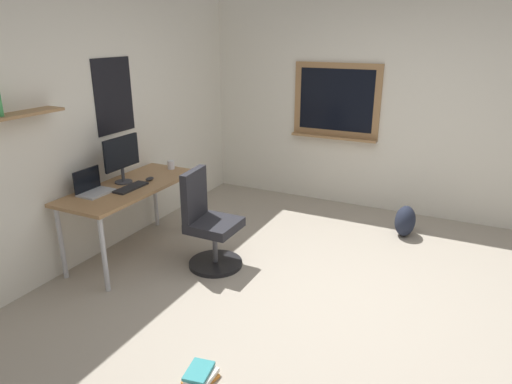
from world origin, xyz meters
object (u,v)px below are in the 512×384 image
object	(u,v)px
desk	(131,192)
coffee_mug	(171,165)
computer_mouse	(150,179)
office_chair	(208,226)
keyboard	(131,188)
monitor_primary	(122,156)
book_stack_on_floor	(200,376)
laptop	(93,188)
backpack	(405,221)

from	to	relation	value
desk	coffee_mug	distance (m)	0.65
computer_mouse	coffee_mug	xyz separation A→B (m)	(0.43, 0.05, 0.03)
office_chair	keyboard	size ratio (longest dim) A/B	2.57
desk	monitor_primary	xyz separation A→B (m)	(0.04, 0.10, 0.34)
keyboard	book_stack_on_floor	size ratio (longest dim) A/B	1.51
book_stack_on_floor	laptop	bearing A→B (deg)	62.22
monitor_primary	desk	bearing A→B (deg)	-109.89
laptop	monitor_primary	size ratio (longest dim) A/B	0.67
laptop	coffee_mug	distance (m)	0.98
desk	monitor_primary	size ratio (longest dim) A/B	3.17
laptop	book_stack_on_floor	size ratio (longest dim) A/B	1.27
office_chair	coffee_mug	distance (m)	1.00
office_chair	computer_mouse	distance (m)	0.81
office_chair	laptop	world-z (taller)	laptop
computer_mouse	backpack	distance (m)	2.81
book_stack_on_floor	office_chair	bearing A→B (deg)	29.57
monitor_primary	computer_mouse	size ratio (longest dim) A/B	4.46
office_chair	laptop	bearing A→B (deg)	115.83
computer_mouse	book_stack_on_floor	xyz separation A→B (m)	(-1.45, -1.51, -0.72)
desk	monitor_primary	distance (m)	0.36
office_chair	monitor_primary	distance (m)	1.09
laptop	computer_mouse	xyz separation A→B (m)	(0.54, -0.23, -0.04)
coffee_mug	backpack	distance (m)	2.66
monitor_primary	keyboard	size ratio (longest dim) A/B	1.25
keyboard	backpack	size ratio (longest dim) A/B	1.08
desk	computer_mouse	size ratio (longest dim) A/B	14.15
monitor_primary	book_stack_on_floor	bearing A→B (deg)	-127.22
laptop	monitor_primary	xyz separation A→B (m)	(0.37, -0.05, 0.22)
desk	computer_mouse	distance (m)	0.24
keyboard	computer_mouse	distance (m)	0.28
book_stack_on_floor	backpack	bearing A→B (deg)	-15.53
computer_mouse	backpack	bearing A→B (deg)	-57.72
laptop	office_chair	bearing A→B (deg)	-64.17
keyboard	book_stack_on_floor	distance (m)	2.04
computer_mouse	coffee_mug	bearing A→B (deg)	6.64
desk	laptop	size ratio (longest dim) A/B	4.75
keyboard	desk	bearing A→B (deg)	46.96
laptop	book_stack_on_floor	distance (m)	2.11
coffee_mug	book_stack_on_floor	size ratio (longest dim) A/B	0.38
office_chair	coffee_mug	world-z (taller)	office_chair
office_chair	backpack	bearing A→B (deg)	-45.97
book_stack_on_floor	coffee_mug	bearing A→B (deg)	39.64
office_chair	keyboard	xyz separation A→B (m)	(-0.21, 0.73, 0.34)
laptop	backpack	distance (m)	3.30
computer_mouse	coffee_mug	size ratio (longest dim) A/B	1.13
desk	computer_mouse	bearing A→B (deg)	-20.89
desk	backpack	distance (m)	2.97
desk	coffee_mug	world-z (taller)	coffee_mug
laptop	coffee_mug	size ratio (longest dim) A/B	3.37
coffee_mug	backpack	size ratio (longest dim) A/B	0.27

